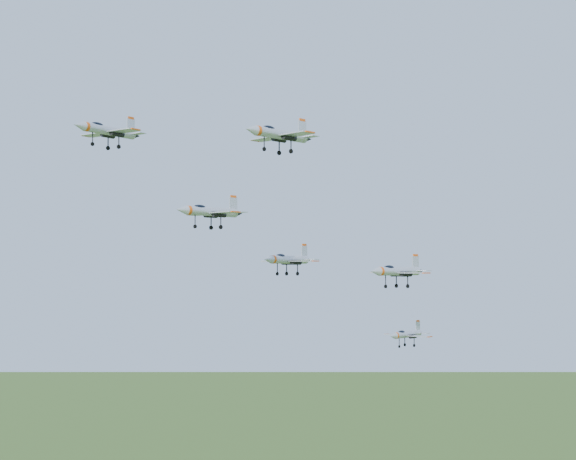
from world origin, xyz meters
TOP-DOWN VIEW (x-y plane):
  - jet_lead at (-20.80, 13.06)m, footprint 13.66×11.63m
  - jet_left_high at (-9.91, -0.26)m, footprint 13.10×10.90m
  - jet_right_high at (-9.55, -17.34)m, footprint 12.89×10.75m
  - jet_left_low at (12.93, 9.57)m, footprint 13.74×11.64m
  - jet_right_low at (22.44, -8.51)m, footprint 13.83×11.45m
  - jet_trail at (33.98, 0.46)m, footprint 11.34×9.55m

SIDE VIEW (x-z plane):
  - jet_trail at x=33.98m, z-range 117.14..120.18m
  - jet_right_low at x=22.44m, z-range 128.70..132.39m
  - jet_left_low at x=12.93m, z-range 130.73..134.45m
  - jet_left_high at x=-9.91m, z-range 138.03..141.53m
  - jet_right_high at x=-9.55m, z-range 147.85..151.29m
  - jet_lead at x=-20.80m, z-range 151.15..154.87m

